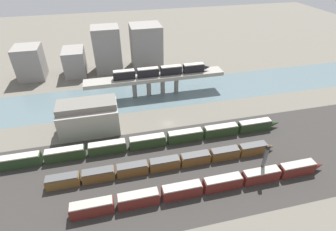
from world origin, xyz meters
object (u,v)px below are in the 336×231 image
Objects in this scene: warehouse_building at (89,117)px; signal_tower at (264,162)px; train_yard_mid at (168,163)px; train_yard_far at (151,141)px; train_yard_near at (207,186)px; train_on_bridge at (162,71)px.

warehouse_building reaches higher than signal_tower.
warehouse_building is at bearing 132.49° from train_yard_mid.
train_yard_far reaches higher than train_yard_mid.
signal_tower reaches higher than train_yard_near.
train_yard_mid is 11.93m from train_yard_far.
train_yard_near is 0.77× the size of train_yard_far.
warehouse_building is (-32.21, -21.33, -5.53)m from train_on_bridge.
train_on_bridge reaches higher than train_yard_far.
train_yard_near is 25.88m from train_yard_far.
train_on_bridge is at bearing 107.36° from signal_tower.
signal_tower is (50.12, -35.98, 0.00)m from warehouse_building.
train_on_bridge is 60.30m from signal_tower.
warehouse_building is 61.70m from signal_tower.
train_yard_far is at bearing 144.03° from signal_tower.
train_yard_mid is 28.49m from signal_tower.
train_yard_far is 25.36m from warehouse_building.
train_yard_near is at bearing -63.26° from train_yard_far.
train_on_bridge is 3.69× the size of signal_tower.
train_yard_mid is 0.75× the size of train_yard_far.
signal_tower is (17.92, -57.31, -5.52)m from train_on_bridge.
signal_tower is at bearing -20.86° from train_yard_mid.
train_yard_mid is 35.41m from warehouse_building.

